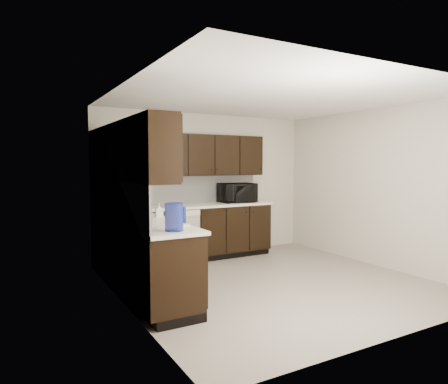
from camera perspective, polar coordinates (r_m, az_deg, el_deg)
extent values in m
plane|color=gray|center=(5.65, 6.83, -12.67)|extent=(4.00, 4.00, 0.00)
plane|color=white|center=(5.48, 7.05, 13.24)|extent=(4.00, 4.00, 0.00)
cube|color=#BDB3A1|center=(7.13, -2.63, 1.04)|extent=(4.00, 0.02, 2.50)
cube|color=#BDB3A1|center=(4.54, -13.88, -0.76)|extent=(0.02, 4.00, 2.50)
cube|color=#BDB3A1|center=(6.80, 20.65, 0.65)|extent=(0.02, 4.00, 2.50)
cube|color=#BDB3A1|center=(4.00, 24.18, -1.62)|extent=(4.00, 0.02, 2.50)
cube|color=black|center=(6.74, -5.27, -5.99)|extent=(3.00, 0.60, 0.90)
cube|color=black|center=(5.03, -11.32, -9.49)|extent=(0.60, 2.20, 0.90)
cube|color=black|center=(6.84, -5.35, -9.26)|extent=(3.00, 0.54, 0.10)
cube|color=black|center=(5.15, -10.93, -13.80)|extent=(0.54, 2.20, 0.10)
cube|color=silver|center=(6.67, -5.29, -2.02)|extent=(3.03, 0.63, 0.04)
cube|color=silver|center=(4.94, -11.39, -4.19)|extent=(0.63, 2.23, 0.04)
cube|color=beige|center=(6.91, -6.28, 0.35)|extent=(3.00, 0.02, 0.48)
cube|color=beige|center=(5.12, -15.54, -1.04)|extent=(0.02, 2.80, 0.48)
cube|color=black|center=(6.76, -5.81, 5.28)|extent=(3.00, 0.33, 0.70)
cube|color=black|center=(4.99, -13.49, 5.65)|extent=(0.33, 2.47, 0.70)
cube|color=beige|center=(6.39, -5.85, -6.09)|extent=(0.58, 0.02, 0.78)
cube|color=beige|center=(6.33, -5.85, -3.07)|extent=(0.58, 0.03, 0.08)
cylinder|color=black|center=(6.32, -5.79, -3.09)|extent=(0.04, 0.02, 0.04)
cube|color=beige|center=(4.67, -10.02, -4.34)|extent=(0.54, 0.82, 0.03)
cube|color=beige|center=(4.49, -9.16, -5.75)|extent=(0.42, 0.34, 0.16)
cube|color=beige|center=(4.87, -10.79, -5.02)|extent=(0.42, 0.34, 0.16)
cylinder|color=silver|center=(4.58, -12.64, -2.96)|extent=(0.03, 0.03, 0.26)
cylinder|color=silver|center=(4.58, -12.06, -1.44)|extent=(0.14, 0.02, 0.02)
cylinder|color=#B2B2B7|center=(4.49, -9.16, -5.38)|extent=(0.20, 0.20, 0.10)
imported|color=black|center=(7.09, 1.89, -0.10)|extent=(0.64, 0.46, 0.34)
imported|color=gray|center=(5.06, -9.27, -2.66)|extent=(0.10, 0.10, 0.19)
imported|color=gray|center=(5.40, -13.81, -2.19)|extent=(0.11, 0.11, 0.21)
cube|color=silver|center=(6.23, -15.75, -1.35)|extent=(0.41, 0.35, 0.23)
cube|color=silver|center=(5.82, -13.84, -2.00)|extent=(0.50, 0.44, 0.16)
cylinder|color=navy|center=(4.08, -7.16, -3.57)|extent=(0.22, 0.22, 0.28)
cylinder|color=#0D8190|center=(5.97, -13.06, -1.57)|extent=(0.12, 0.12, 0.22)
cylinder|color=silver|center=(5.96, -13.38, -1.23)|extent=(0.16, 0.16, 0.29)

